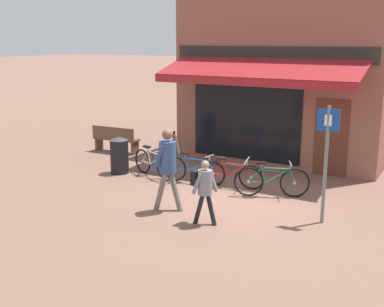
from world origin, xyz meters
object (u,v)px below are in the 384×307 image
pedestrian_adult (168,161)px  pedestrian_child (204,185)px  bicycle_silver (153,164)px  bicycle_red (232,174)px  parking_sign (326,153)px  bicycle_green (271,181)px  bicycle_blue (194,170)px  litter_bin (119,155)px  park_bench (115,139)px

pedestrian_adult → pedestrian_child: bearing=-16.7°
bicycle_silver → bicycle_red: bicycle_silver is taller
parking_sign → bicycle_green: bearing=145.1°
bicycle_green → pedestrian_child: (-0.56, -2.32, 0.45)m
bicycle_blue → litter_bin: litter_bin is taller
pedestrian_adult → litter_bin: size_ratio=1.76×
bicycle_blue → pedestrian_child: size_ratio=1.31×
bicycle_green → litter_bin: (-4.42, -0.15, 0.14)m
park_bench → bicycle_silver: bearing=-36.3°
litter_bin → bicycle_silver: bearing=8.0°
pedestrian_adult → bicycle_blue: bearing=103.9°
bicycle_red → park_bench: bearing=153.2°
bicycle_silver → bicycle_red: size_ratio=0.97×
parking_sign → park_bench: (-7.60, 2.82, -1.01)m
bicycle_blue → litter_bin: (-2.29, -0.16, 0.16)m
park_bench → bicycle_green: bearing=-19.4°
bicycle_blue → pedestrian_adult: size_ratio=0.97×
bicycle_red → parking_sign: parking_sign is taller
bicycle_silver → pedestrian_adult: 2.78m
litter_bin → bicycle_green: bearing=1.9°
bicycle_red → bicycle_silver: bearing=175.2°
bicycle_blue → bicycle_green: 2.13m
bicycle_red → pedestrian_child: 2.59m
pedestrian_child → litter_bin: 4.44m
parking_sign → bicycle_blue: bearing=163.8°
bicycle_green → litter_bin: bearing=156.4°
bicycle_blue → bicycle_red: size_ratio=1.06×
bicycle_red → pedestrian_child: bearing=-86.3°
bicycle_green → pedestrian_adult: bearing=-154.3°
pedestrian_adult → pedestrian_child: size_ratio=1.36×
bicycle_blue → park_bench: bearing=153.3°
pedestrian_child → park_bench: pedestrian_child is taller
bicycle_green → pedestrian_adult: 2.68m
pedestrian_adult → parking_sign: size_ratio=0.76×
park_bench → pedestrian_child: bearing=-39.6°
bicycle_green → park_bench: (-6.10, 1.78, 0.08)m
bicycle_blue → pedestrian_child: pedestrian_child is taller
bicycle_silver → litter_bin: 1.06m
litter_bin → pedestrian_child: bearing=-29.4°
bicycle_silver → pedestrian_child: 3.68m
bicycle_red → parking_sign: size_ratio=0.69×
bicycle_red → pedestrian_adult: pedestrian_adult is taller
bicycle_blue → bicycle_red: bearing=5.7°
bicycle_red → bicycle_green: (1.11, -0.16, 0.03)m
bicycle_blue → park_bench: 4.35m
bicycle_silver → park_bench: size_ratio=1.00×
bicycle_blue → bicycle_red: 1.03m
pedestrian_child → park_bench: bearing=152.1°
litter_bin → pedestrian_adult: bearing=-33.6°
pedestrian_adult → parking_sign: (3.12, 0.96, 0.35)m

